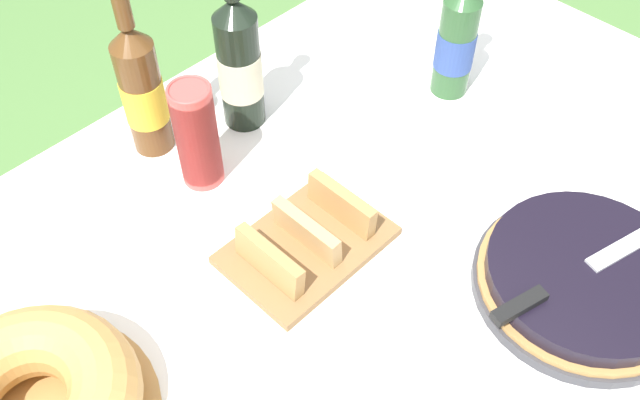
% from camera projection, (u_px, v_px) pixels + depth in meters
% --- Properties ---
extents(garden_table, '(1.60, 1.21, 0.72)m').
position_uv_depth(garden_table, '(390.00, 277.00, 1.19)').
color(garden_table, '#A87A47').
rests_on(garden_table, ground_plane).
extents(tablecloth, '(1.61, 1.22, 0.10)m').
position_uv_depth(tablecloth, '(392.00, 260.00, 1.16)').
color(tablecloth, white).
rests_on(tablecloth, garden_table).
extents(berry_tart, '(0.34, 0.34, 0.06)m').
position_uv_depth(berry_tart, '(585.00, 279.00, 1.08)').
color(berry_tart, '#38383D').
rests_on(berry_tart, tablecloth).
extents(serving_knife, '(0.37, 0.12, 0.01)m').
position_uv_depth(serving_knife, '(577.00, 274.00, 1.04)').
color(serving_knife, silver).
rests_on(serving_knife, berry_tart).
extents(cup_stack, '(0.07, 0.07, 0.20)m').
position_uv_depth(cup_stack, '(197.00, 136.00, 1.18)').
color(cup_stack, '#E04C47').
rests_on(cup_stack, tablecloth).
extents(cider_bottle_green, '(0.07, 0.07, 0.32)m').
position_uv_depth(cider_bottle_green, '(457.00, 39.00, 1.32)').
color(cider_bottle_green, '#2D562D').
rests_on(cider_bottle_green, tablecloth).
extents(cider_bottle_amber, '(0.08, 0.08, 0.34)m').
position_uv_depth(cider_bottle_amber, '(142.00, 89.00, 1.21)').
color(cider_bottle_amber, brown).
rests_on(cider_bottle_amber, tablecloth).
extents(juice_bottle_red, '(0.08, 0.08, 0.34)m').
position_uv_depth(juice_bottle_red, '(239.00, 63.00, 1.26)').
color(juice_bottle_red, black).
rests_on(juice_bottle_red, tablecloth).
extents(bread_board, '(0.26, 0.18, 0.07)m').
position_uv_depth(bread_board, '(307.00, 240.00, 1.14)').
color(bread_board, olive).
rests_on(bread_board, tablecloth).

